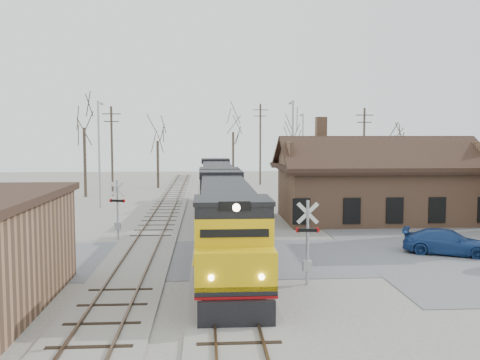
{
  "coord_description": "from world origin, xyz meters",
  "views": [
    {
      "loc": [
        -1.0,
        -27.73,
        6.4
      ],
      "look_at": [
        1.38,
        9.0,
        3.38
      ],
      "focal_mm": 40.0,
      "sensor_mm": 36.0,
      "label": 1
    }
  ],
  "objects_px": {
    "locomotive_trailing": "(217,186)",
    "locomotive_lead": "(226,222)",
    "depot": "(376,189)",
    "parked_car": "(448,242)"
  },
  "relations": [
    {
      "from": "locomotive_trailing",
      "to": "locomotive_lead",
      "type": "bearing_deg",
      "value": -90.0
    },
    {
      "from": "depot",
      "to": "locomotive_trailing",
      "type": "bearing_deg",
      "value": 156.34
    },
    {
      "from": "depot",
      "to": "parked_car",
      "type": "relative_size",
      "value": 3.26
    },
    {
      "from": "depot",
      "to": "locomotive_trailing",
      "type": "xyz_separation_m",
      "value": [
        -11.99,
        5.25,
        -0.22
      ]
    },
    {
      "from": "locomotive_trailing",
      "to": "parked_car",
      "type": "bearing_deg",
      "value": -54.95
    },
    {
      "from": "depot",
      "to": "parked_car",
      "type": "bearing_deg",
      "value": -89.56
    },
    {
      "from": "depot",
      "to": "locomotive_trailing",
      "type": "height_order",
      "value": "depot"
    },
    {
      "from": "depot",
      "to": "locomotive_lead",
      "type": "relative_size",
      "value": 0.81
    },
    {
      "from": "locomotive_trailing",
      "to": "parked_car",
      "type": "relative_size",
      "value": 4.02
    },
    {
      "from": "locomotive_lead",
      "to": "parked_car",
      "type": "xyz_separation_m",
      "value": [
        12.08,
        1.8,
        -1.51
      ]
    }
  ]
}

